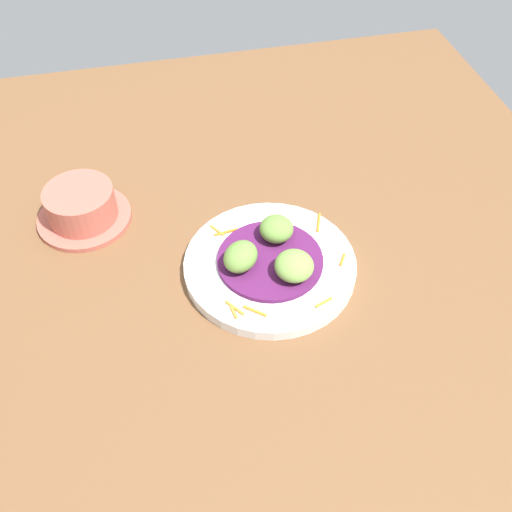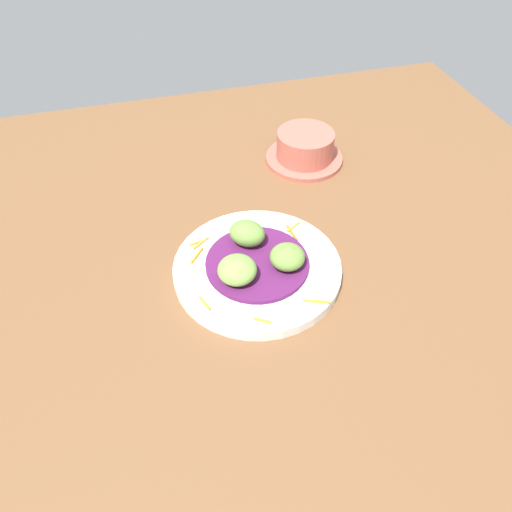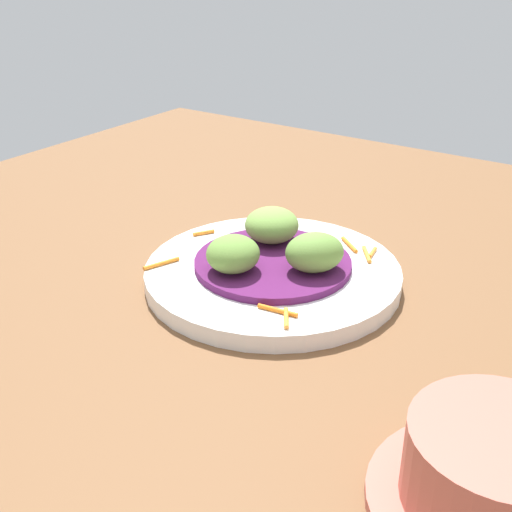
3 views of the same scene
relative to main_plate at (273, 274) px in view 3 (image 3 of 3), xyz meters
The scene contains 8 objects.
table_surface 6.33cm from the main_plate, 17.54° to the left, with size 110.00×110.00×2.00cm, color brown.
main_plate is the anchor object (origin of this frame).
cabbage_bed 1.18cm from the main_plate, 36.87° to the left, with size 14.82×14.82×0.70cm, color #51194C.
carrot_garnish 1.59cm from the main_plate, 151.30° to the left, with size 18.12×18.24×0.40cm.
guac_scoop_left 5.33cm from the main_plate, 145.44° to the right, with size 5.30×5.37×3.41cm, color #759E47.
guac_scoop_center 5.29cm from the main_plate, 25.44° to the right, with size 4.81×4.93×3.28cm, color olive.
guac_scoop_right 5.37cm from the main_plate, 94.56° to the left, with size 4.39×5.38×3.54cm, color olive.
terracotta_bowl 30.00cm from the main_plate, 57.37° to the left, with size 14.17×14.17×5.69cm.
Camera 3 is at (40.36, 27.56, 31.60)cm, focal length 45.63 mm.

